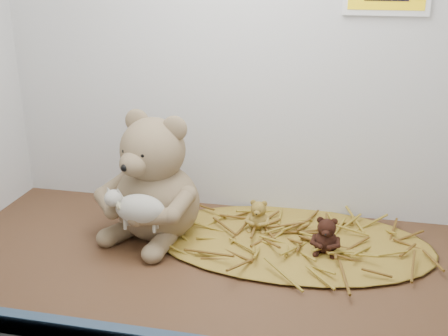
% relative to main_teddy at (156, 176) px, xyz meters
% --- Properties ---
extents(alcove_shell, '(1.20, 0.60, 0.90)m').
position_rel_main_teddy_xyz_m(alcove_shell, '(0.17, -0.01, 0.30)').
color(alcove_shell, '#3C2514').
rests_on(alcove_shell, ground).
extents(straw_bed, '(0.63, 0.37, 0.01)m').
position_rel_main_teddy_xyz_m(straw_bed, '(0.30, 0.02, -0.14)').
color(straw_bed, brown).
rests_on(straw_bed, shelf_floor).
extents(main_teddy, '(0.31, 0.31, 0.29)m').
position_rel_main_teddy_xyz_m(main_teddy, '(0.00, 0.00, 0.00)').
color(main_teddy, '#846951').
rests_on(main_teddy, shelf_floor).
extents(toy_lamb, '(0.14, 0.08, 0.09)m').
position_rel_main_teddy_xyz_m(toy_lamb, '(0.00, -0.10, -0.03)').
color(toy_lamb, '#B3B1A0').
rests_on(toy_lamb, main_teddy).
extents(mini_teddy_tan, '(0.06, 0.06, 0.07)m').
position_rel_main_teddy_xyz_m(mini_teddy_tan, '(0.22, 0.06, -0.10)').
color(mini_teddy_tan, olive).
rests_on(mini_teddy_tan, straw_bed).
extents(mini_teddy_brown, '(0.07, 0.07, 0.08)m').
position_rel_main_teddy_xyz_m(mini_teddy_brown, '(0.38, -0.01, -0.09)').
color(mini_teddy_brown, black).
rests_on(mini_teddy_brown, straw_bed).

